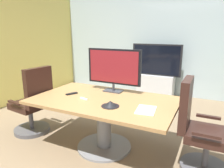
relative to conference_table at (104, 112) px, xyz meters
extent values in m
plane|color=#7A664C|center=(-0.01, -0.14, -0.54)|extent=(7.36, 7.36, 0.00)
cube|color=#9EB2B7|center=(-0.01, 3.04, 0.87)|extent=(5.56, 0.10, 2.81)
cube|color=olive|center=(0.00, 0.00, 0.17)|extent=(1.90, 1.13, 0.04)
cylinder|color=slate|center=(0.00, 0.00, -0.20)|extent=(0.20, 0.20, 0.68)
cylinder|color=slate|center=(0.00, 0.00, -0.52)|extent=(0.76, 0.76, 0.03)
cylinder|color=#4C4C51|center=(-1.31, -0.09, -0.51)|extent=(0.56, 0.56, 0.06)
cylinder|color=#4C4C51|center=(-1.31, -0.09, -0.30)|extent=(0.07, 0.07, 0.36)
cube|color=black|center=(-1.31, -0.09, -0.08)|extent=(0.53, 0.53, 0.10)
cube|color=black|center=(-1.04, -0.13, 0.25)|extent=(0.14, 0.46, 0.60)
cube|color=black|center=(-1.26, 0.16, 0.04)|extent=(0.28, 0.08, 0.03)
cube|color=black|center=(-1.32, -0.35, 0.04)|extent=(0.28, 0.08, 0.03)
cylinder|color=#4C4C51|center=(1.31, 0.08, -0.51)|extent=(0.56, 0.56, 0.06)
cylinder|color=#4C4C51|center=(1.31, 0.08, -0.30)|extent=(0.07, 0.07, 0.36)
cube|color=black|center=(1.31, 0.08, -0.08)|extent=(0.48, 0.48, 0.10)
cube|color=black|center=(1.04, 0.08, 0.25)|extent=(0.09, 0.46, 0.60)
cube|color=black|center=(1.29, -0.18, 0.04)|extent=(0.28, 0.05, 0.03)
cube|color=black|center=(1.29, 0.34, 0.04)|extent=(0.28, 0.05, 0.03)
cube|color=#333338|center=(-0.04, 0.39, 0.19)|extent=(0.28, 0.18, 0.02)
cylinder|color=#333338|center=(-0.04, 0.39, 0.25)|extent=(0.04, 0.04, 0.10)
cube|color=black|center=(-0.04, 0.40, 0.56)|extent=(0.84, 0.04, 0.52)
cube|color=maroon|center=(-0.04, 0.38, 0.56)|extent=(0.77, 0.01, 0.47)
cube|color=#B7BABC|center=(0.02, 2.69, -0.26)|extent=(0.90, 0.36, 0.55)
cube|color=black|center=(0.02, 2.67, 0.39)|extent=(1.20, 0.06, 0.76)
cube|color=black|center=(0.02, 2.64, 0.39)|extent=(1.12, 0.01, 0.69)
cone|color=black|center=(0.21, -0.22, 0.22)|extent=(0.19, 0.19, 0.07)
cylinder|color=black|center=(0.21, -0.22, 0.19)|extent=(0.22, 0.22, 0.01)
cube|color=black|center=(-0.52, -0.02, 0.20)|extent=(0.12, 0.17, 0.02)
cube|color=silver|center=(-0.23, -0.13, 0.20)|extent=(0.13, 0.05, 0.02)
cube|color=white|center=(0.63, -0.15, 0.19)|extent=(0.25, 0.33, 0.01)
camera|label=1|loc=(1.27, -2.33, 1.07)|focal=33.28mm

